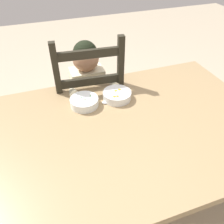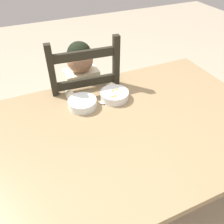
{
  "view_description": "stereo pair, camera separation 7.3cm",
  "coord_description": "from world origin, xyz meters",
  "px_view_note": "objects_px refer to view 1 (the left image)",
  "views": [
    {
      "loc": [
        -0.31,
        -0.8,
        1.51
      ],
      "look_at": [
        -0.01,
        0.07,
        0.76
      ],
      "focal_mm": 37.63,
      "sensor_mm": 36.0,
      "label": 1
    },
    {
      "loc": [
        -0.38,
        -0.77,
        1.51
      ],
      "look_at": [
        -0.01,
        0.07,
        0.76
      ],
      "focal_mm": 37.63,
      "sensor_mm": 36.0,
      "label": 2
    }
  ],
  "objects_px": {
    "dining_chair": "(89,106)",
    "spoon": "(109,102)",
    "bowl_of_peas": "(84,102)",
    "bowl_of_carrots": "(117,95)",
    "child_figure": "(89,88)",
    "dining_table": "(118,139)"
  },
  "relations": [
    {
      "from": "bowl_of_peas",
      "to": "spoon",
      "type": "relative_size",
      "value": 1.14
    },
    {
      "from": "dining_table",
      "to": "bowl_of_peas",
      "type": "xyz_separation_m",
      "value": [
        -0.11,
        0.24,
        0.11
      ]
    },
    {
      "from": "child_figure",
      "to": "bowl_of_carrots",
      "type": "xyz_separation_m",
      "value": [
        0.1,
        -0.29,
        0.11
      ]
    },
    {
      "from": "dining_chair",
      "to": "spoon",
      "type": "height_order",
      "value": "dining_chair"
    },
    {
      "from": "bowl_of_carrots",
      "to": "bowl_of_peas",
      "type": "bearing_deg",
      "value": 179.98
    },
    {
      "from": "child_figure",
      "to": "dining_chair",
      "type": "bearing_deg",
      "value": 170.91
    },
    {
      "from": "bowl_of_peas",
      "to": "dining_chair",
      "type": "bearing_deg",
      "value": 72.66
    },
    {
      "from": "spoon",
      "to": "child_figure",
      "type": "bearing_deg",
      "value": 97.55
    },
    {
      "from": "child_figure",
      "to": "bowl_of_peas",
      "type": "xyz_separation_m",
      "value": [
        -0.1,
        -0.29,
        0.11
      ]
    },
    {
      "from": "dining_chair",
      "to": "spoon",
      "type": "distance_m",
      "value": 0.4
    },
    {
      "from": "spoon",
      "to": "bowl_of_carrots",
      "type": "bearing_deg",
      "value": 23.82
    },
    {
      "from": "spoon",
      "to": "dining_table",
      "type": "bearing_deg",
      "value": -97.22
    },
    {
      "from": "bowl_of_peas",
      "to": "bowl_of_carrots",
      "type": "distance_m",
      "value": 0.19
    },
    {
      "from": "dining_table",
      "to": "spoon",
      "type": "relative_size",
      "value": 11.45
    },
    {
      "from": "dining_table",
      "to": "spoon",
      "type": "height_order",
      "value": "spoon"
    },
    {
      "from": "dining_table",
      "to": "spoon",
      "type": "distance_m",
      "value": 0.23
    },
    {
      "from": "dining_table",
      "to": "bowl_of_peas",
      "type": "bearing_deg",
      "value": 115.2
    },
    {
      "from": "bowl_of_peas",
      "to": "spoon",
      "type": "distance_m",
      "value": 0.14
    },
    {
      "from": "bowl_of_peas",
      "to": "child_figure",
      "type": "bearing_deg",
      "value": 71.71
    },
    {
      "from": "dining_chair",
      "to": "spoon",
      "type": "relative_size",
      "value": 7.39
    },
    {
      "from": "dining_table",
      "to": "bowl_of_peas",
      "type": "relative_size",
      "value": 10.08
    },
    {
      "from": "spoon",
      "to": "dining_chair",
      "type": "bearing_deg",
      "value": 98.43
    }
  ]
}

